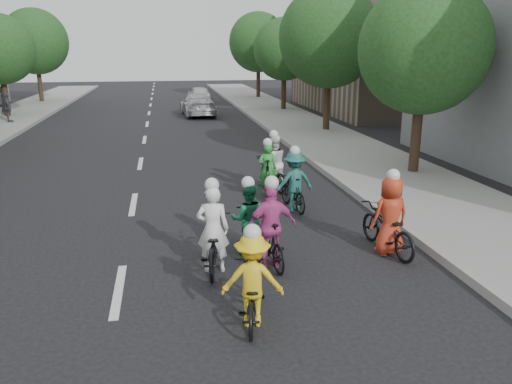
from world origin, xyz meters
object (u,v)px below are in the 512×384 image
object	(u,v)px
cyclist_1	(248,224)
cyclist_4	(388,224)
cyclist_0	(213,240)
cyclist_7	(294,186)
cyclist_6	(273,169)
spectator_1	(8,108)
cyclist_5	(267,174)
follow_car_trail	(199,94)
cyclist_2	(252,287)
follow_car_lead	(198,105)
spectator_2	(5,100)
cyclist_3	(271,234)

from	to	relation	value
cyclist_1	cyclist_4	size ratio (longest dim) A/B	0.84
cyclist_0	cyclist_7	size ratio (longest dim) A/B	1.12
cyclist_0	cyclist_6	world-z (taller)	cyclist_0
cyclist_0	cyclist_6	distance (m)	5.66
cyclist_0	spectator_1	bearing A→B (deg)	-57.77
cyclist_5	follow_car_trail	xyz separation A→B (m)	(-0.02, 25.58, 0.06)
cyclist_2	follow_car_trail	xyz separation A→B (m)	(1.61, 32.37, 0.07)
cyclist_1	cyclist_5	world-z (taller)	cyclist_5
cyclist_7	follow_car_trail	xyz separation A→B (m)	(-0.37, 27.22, -0.01)
follow_car_lead	spectator_2	distance (m)	11.75
cyclist_0	cyclist_4	xyz separation A→B (m)	(3.52, 0.16, 0.03)
cyclist_3	cyclist_6	world-z (taller)	cyclist_3
cyclist_3	cyclist_4	bearing A→B (deg)	178.52
cyclist_7	cyclist_4	bearing A→B (deg)	102.16
cyclist_5	spectator_1	size ratio (longest dim) A/B	1.11
cyclist_2	follow_car_lead	size ratio (longest dim) A/B	0.36
cyclist_6	spectator_1	distance (m)	19.05
follow_car_trail	spectator_2	bearing A→B (deg)	21.04
cyclist_1	follow_car_lead	xyz separation A→B (m)	(0.60, 21.95, 0.07)
cyclist_3	follow_car_trail	distance (m)	30.47
cyclist_0	spectator_1	size ratio (longest dim) A/B	1.19
cyclist_6	follow_car_lead	bearing A→B (deg)	-98.07
cyclist_3	spectator_2	xyz separation A→B (m)	(-11.31, 24.55, 0.34)
cyclist_2	cyclist_4	distance (m)	3.81
cyclist_2	cyclist_4	xyz separation A→B (m)	(3.14, 2.16, 0.03)
cyclist_5	cyclist_6	world-z (taller)	cyclist_6
cyclist_5	cyclist_4	bearing A→B (deg)	114.83
cyclist_1	cyclist_6	size ratio (longest dim) A/B	0.87
cyclist_5	follow_car_lead	world-z (taller)	cyclist_5
cyclist_6	cyclist_0	bearing A→B (deg)	55.23
cyclist_1	spectator_1	xyz separation A→B (m)	(-9.78, 19.89, 0.34)
cyclist_5	follow_car_lead	size ratio (longest dim) A/B	0.38
cyclist_4	follow_car_trail	bearing A→B (deg)	-95.33
cyclist_0	cyclist_6	size ratio (longest dim) A/B	1.02
cyclist_3	cyclist_4	distance (m)	2.46
cyclist_2	cyclist_3	distance (m)	2.04
cyclist_4	cyclist_6	distance (m)	5.18
cyclist_3	cyclist_7	world-z (taller)	cyclist_3
cyclist_6	spectator_1	size ratio (longest dim) A/B	1.17
cyclist_5	cyclist_6	xyz separation A→B (m)	(0.26, 0.39, 0.04)
cyclist_4	cyclist_6	bearing A→B (deg)	-84.31
cyclist_2	cyclist_5	bearing A→B (deg)	-92.04
cyclist_7	follow_car_lead	world-z (taller)	cyclist_7
cyclist_3	cyclist_4	xyz separation A→B (m)	(2.45, 0.25, -0.05)
cyclist_6	cyclist_7	bearing A→B (deg)	81.35
cyclist_3	cyclist_6	xyz separation A→B (m)	(1.20, 5.27, -0.03)
cyclist_3	cyclist_1	bearing A→B (deg)	-73.76
cyclist_4	cyclist_5	size ratio (longest dim) A/B	1.09
cyclist_3	cyclist_5	bearing A→B (deg)	-108.10
cyclist_0	cyclist_2	bearing A→B (deg)	109.18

